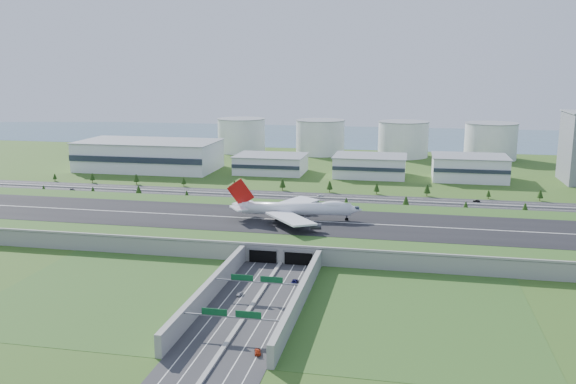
% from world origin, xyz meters
% --- Properties ---
extents(ground, '(1200.00, 1200.00, 0.00)m').
position_xyz_m(ground, '(0.00, 0.00, 0.00)').
color(ground, '#3C551A').
rests_on(ground, ground).
extents(airfield_deck, '(520.00, 100.00, 9.20)m').
position_xyz_m(airfield_deck, '(0.00, -0.09, 4.12)').
color(airfield_deck, gray).
rests_on(airfield_deck, ground).
extents(underpass_road, '(38.80, 120.40, 8.00)m').
position_xyz_m(underpass_road, '(0.00, -99.42, 3.43)').
color(underpass_road, '#28282B').
rests_on(underpass_road, ground).
extents(sign_gantry_near, '(38.70, 0.70, 9.80)m').
position_xyz_m(sign_gantry_near, '(0.00, -95.04, 6.95)').
color(sign_gantry_near, gray).
rests_on(sign_gantry_near, ground).
extents(sign_gantry_far, '(38.70, 0.70, 9.80)m').
position_xyz_m(sign_gantry_far, '(0.00, -130.04, 6.95)').
color(sign_gantry_far, gray).
rests_on(sign_gantry_far, ground).
extents(north_expressway, '(560.00, 36.00, 0.12)m').
position_xyz_m(north_expressway, '(0.00, 95.00, 0.06)').
color(north_expressway, '#28282B').
rests_on(north_expressway, ground).
extents(tree_row, '(504.11, 48.75, 8.49)m').
position_xyz_m(tree_row, '(23.16, 97.23, 4.74)').
color(tree_row, '#3D2819').
rests_on(tree_row, ground).
extents(hangar_west, '(120.00, 60.00, 25.00)m').
position_xyz_m(hangar_west, '(-170.00, 185.00, 12.50)').
color(hangar_west, silver).
rests_on(hangar_west, ground).
extents(hangar_mid_a, '(58.00, 42.00, 15.00)m').
position_xyz_m(hangar_mid_a, '(-60.00, 190.00, 7.50)').
color(hangar_mid_a, silver).
rests_on(hangar_mid_a, ground).
extents(hangar_mid_b, '(58.00, 42.00, 17.00)m').
position_xyz_m(hangar_mid_b, '(25.00, 190.00, 8.50)').
color(hangar_mid_b, silver).
rests_on(hangar_mid_b, ground).
extents(hangar_mid_c, '(58.00, 42.00, 19.00)m').
position_xyz_m(hangar_mid_c, '(105.00, 190.00, 9.50)').
color(hangar_mid_c, silver).
rests_on(hangar_mid_c, ground).
extents(fuel_tank_a, '(50.00, 50.00, 35.00)m').
position_xyz_m(fuel_tank_a, '(-120.00, 310.00, 17.50)').
color(fuel_tank_a, silver).
rests_on(fuel_tank_a, ground).
extents(fuel_tank_b, '(50.00, 50.00, 35.00)m').
position_xyz_m(fuel_tank_b, '(-35.00, 310.00, 17.50)').
color(fuel_tank_b, silver).
rests_on(fuel_tank_b, ground).
extents(fuel_tank_c, '(50.00, 50.00, 35.00)m').
position_xyz_m(fuel_tank_c, '(50.00, 310.00, 17.50)').
color(fuel_tank_c, silver).
rests_on(fuel_tank_c, ground).
extents(fuel_tank_d, '(50.00, 50.00, 35.00)m').
position_xyz_m(fuel_tank_d, '(135.00, 310.00, 17.50)').
color(fuel_tank_d, silver).
rests_on(fuel_tank_d, ground).
extents(bay_water, '(1200.00, 260.00, 0.06)m').
position_xyz_m(bay_water, '(0.00, 480.00, 0.03)').
color(bay_water, '#3B5E72').
rests_on(bay_water, ground).
extents(boeing_747, '(74.06, 69.60, 22.95)m').
position_xyz_m(boeing_747, '(-2.73, 1.54, 14.48)').
color(boeing_747, white).
rests_on(boeing_747, airfield_deck).
extents(car_0, '(2.53, 4.17, 1.33)m').
position_xyz_m(car_0, '(-7.71, -92.98, 0.78)').
color(car_0, '#AFB0B4').
rests_on(car_0, ground).
extents(car_1, '(2.80, 4.30, 1.34)m').
position_xyz_m(car_1, '(-10.36, -112.25, 0.79)').
color(car_1, silver).
rests_on(car_1, ground).
extents(car_2, '(2.53, 5.44, 1.51)m').
position_xyz_m(car_2, '(11.33, -74.33, 0.87)').
color(car_2, '#0C0C3E').
rests_on(car_2, ground).
extents(car_3, '(3.28, 5.36, 1.45)m').
position_xyz_m(car_3, '(11.81, -140.56, 0.84)').
color(car_3, '#9F290E').
rests_on(car_3, ground).
extents(car_4, '(4.95, 3.58, 1.57)m').
position_xyz_m(car_4, '(-187.01, 85.51, 0.90)').
color(car_4, '#545358').
rests_on(car_4, ground).
extents(car_5, '(4.86, 2.18, 1.55)m').
position_xyz_m(car_5, '(102.95, 104.36, 0.89)').
color(car_5, black).
rests_on(car_5, ground).
extents(car_7, '(4.89, 2.24, 1.39)m').
position_xyz_m(car_7, '(-3.98, 100.56, 0.81)').
color(car_7, white).
rests_on(car_7, ground).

